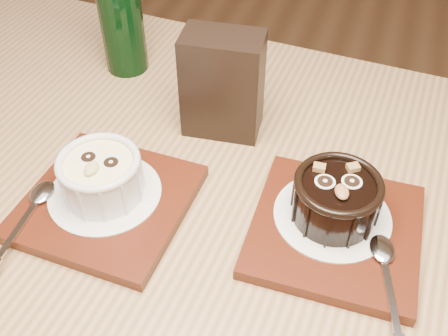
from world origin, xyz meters
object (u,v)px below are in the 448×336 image
object	(u,v)px
green_bottle	(120,12)
table	(206,268)
ramekin_white	(101,175)
tray_left	(107,202)
condiment_stand	(223,85)
ramekin_dark	(336,197)
tray_right	(335,230)

from	to	relation	value
green_bottle	table	bearing A→B (deg)	-49.44
ramekin_white	green_bottle	world-z (taller)	green_bottle
tray_left	ramekin_white	bearing A→B (deg)	127.74
table	ramekin_white	bearing A→B (deg)	-176.05
tray_left	condiment_stand	distance (m)	0.21
tray_left	ramekin_dark	bearing A→B (deg)	12.57
ramekin_dark	tray_right	bearing A→B (deg)	-81.36
table	ramekin_white	distance (m)	0.18
table	condiment_stand	xyz separation A→B (m)	(-0.03, 0.17, 0.16)
tray_right	green_bottle	xyz separation A→B (m)	(-0.36, 0.23, 0.09)
condiment_stand	green_bottle	bearing A→B (deg)	153.73
ramekin_white	ramekin_dark	distance (m)	0.26
table	ramekin_dark	bearing A→B (deg)	16.93
ramekin_white	tray_right	distance (m)	0.27
table	green_bottle	bearing A→B (deg)	130.56
ramekin_white	condiment_stand	bearing A→B (deg)	63.41
ramekin_dark	condiment_stand	world-z (taller)	condiment_stand
tray_left	condiment_stand	world-z (taller)	condiment_stand
table	ramekin_dark	world-z (taller)	ramekin_dark
tray_right	green_bottle	world-z (taller)	green_bottle
ramekin_dark	condiment_stand	size ratio (longest dim) A/B	0.68
condiment_stand	green_bottle	xyz separation A→B (m)	(-0.19, 0.09, 0.02)
ramekin_dark	condiment_stand	distance (m)	0.21
table	tray_right	distance (m)	0.18
ramekin_white	green_bottle	bearing A→B (deg)	110.49
tray_left	ramekin_white	xyz separation A→B (m)	(-0.00, 0.01, 0.04)
tray_right	green_bottle	distance (m)	0.44
ramekin_white	condiment_stand	xyz separation A→B (m)	(0.08, 0.17, 0.02)
tray_left	green_bottle	xyz separation A→B (m)	(-0.11, 0.27, 0.09)
ramekin_dark	ramekin_white	bearing A→B (deg)	172.32
table	tray_right	world-z (taller)	tray_right
table	tray_right	xyz separation A→B (m)	(0.14, 0.03, 0.10)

